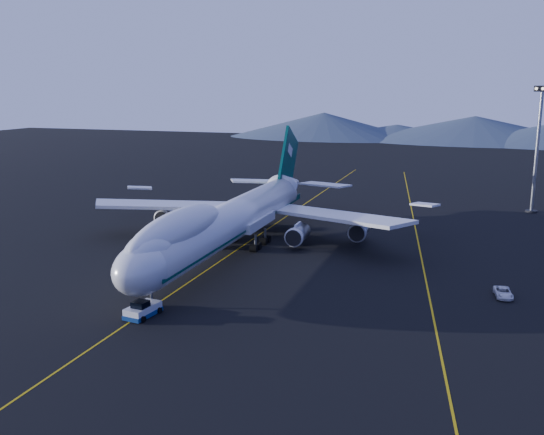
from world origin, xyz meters
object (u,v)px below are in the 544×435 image
(pushback_tug, at_px, (143,311))
(floodlight_mast, at_px, (537,149))
(boeing_747, at_px, (231,220))
(service_van, at_px, (503,293))

(pushback_tug, xyz_separation_m, floodlight_mast, (49.78, 82.26, 13.26))
(boeing_747, bearing_deg, floodlight_mast, 46.36)
(service_van, bearing_deg, pushback_tug, -160.76)
(service_van, xyz_separation_m, floodlight_mast, (7.99, 61.10, 13.31))
(boeing_747, relative_size, service_van, 16.15)
(pushback_tug, relative_size, floodlight_mast, 0.19)
(boeing_747, distance_m, floodlight_mast, 73.30)
(pushback_tug, distance_m, service_van, 46.84)
(pushback_tug, relative_size, service_van, 1.16)
(boeing_747, xyz_separation_m, floodlight_mast, (50.27, 52.72, 8.12))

